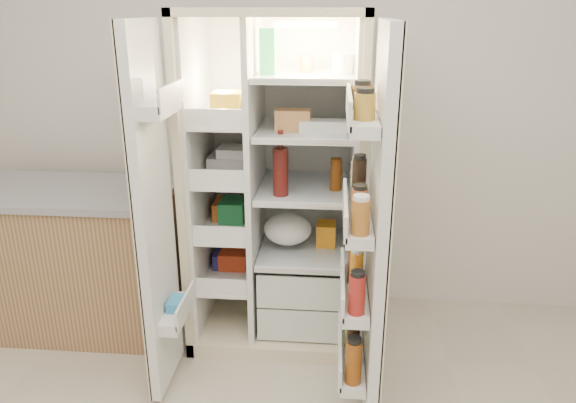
{
  "coord_description": "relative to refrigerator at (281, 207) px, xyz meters",
  "views": [
    {
      "loc": [
        0.25,
        -1.2,
        1.81
      ],
      "look_at": [
        0.03,
        1.25,
        0.92
      ],
      "focal_mm": 34.0,
      "sensor_mm": 36.0,
      "label": 1
    }
  ],
  "objects": [
    {
      "name": "kitchen_counter",
      "position": [
        -1.18,
        -0.11,
        -0.31
      ],
      "size": [
        1.18,
        0.63,
        0.85
      ],
      "color": "#A78153",
      "rests_on": "floor"
    },
    {
      "name": "refrigerator",
      "position": [
        0.0,
        0.0,
        0.0
      ],
      "size": [
        0.92,
        0.7,
        1.8
      ],
      "color": "beige",
      "rests_on": "floor"
    },
    {
      "name": "fridge_door",
      "position": [
        0.47,
        -0.69,
        0.13
      ],
      "size": [
        0.17,
        0.58,
        1.72
      ],
      "color": "silver",
      "rests_on": "floor"
    },
    {
      "name": "freezer_door",
      "position": [
        -0.51,
        -0.6,
        0.15
      ],
      "size": [
        0.15,
        0.4,
        1.72
      ],
      "color": "silver",
      "rests_on": "floor"
    },
    {
      "name": "wall_back",
      "position": [
        0.04,
        0.35,
        0.61
      ],
      "size": [
        4.0,
        0.02,
        2.7
      ],
      "primitive_type": "cube",
      "color": "silver",
      "rests_on": "floor"
    }
  ]
}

